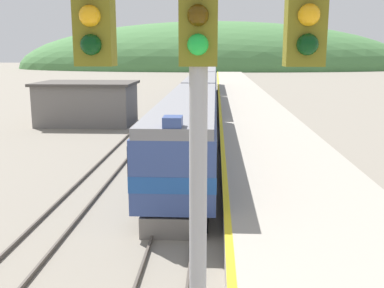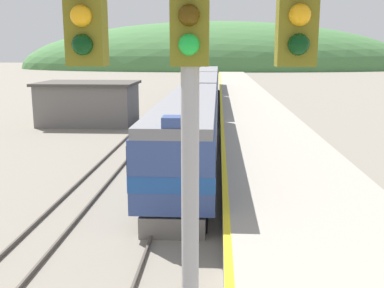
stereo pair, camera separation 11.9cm
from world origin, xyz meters
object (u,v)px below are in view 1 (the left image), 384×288
(signal_mast_main, at_px, (198,119))
(carriage_second, at_px, (202,93))
(express_train_lead_car, at_px, (190,129))
(carriage_third, at_px, (206,81))

(signal_mast_main, bearing_deg, carriage_second, 91.72)
(express_train_lead_car, bearing_deg, signal_mast_main, -86.43)
(carriage_second, xyz_separation_m, signal_mast_main, (1.26, -41.77, 3.59))
(express_train_lead_car, xyz_separation_m, carriage_third, (0.00, 42.13, -0.01))
(express_train_lead_car, xyz_separation_m, signal_mast_main, (1.26, -20.15, 3.58))
(carriage_second, bearing_deg, express_train_lead_car, -90.00)
(carriage_third, distance_m, signal_mast_main, 62.40)
(express_train_lead_car, distance_m, carriage_third, 42.13)
(carriage_second, bearing_deg, signal_mast_main, -88.28)
(carriage_third, relative_size, signal_mast_main, 2.36)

